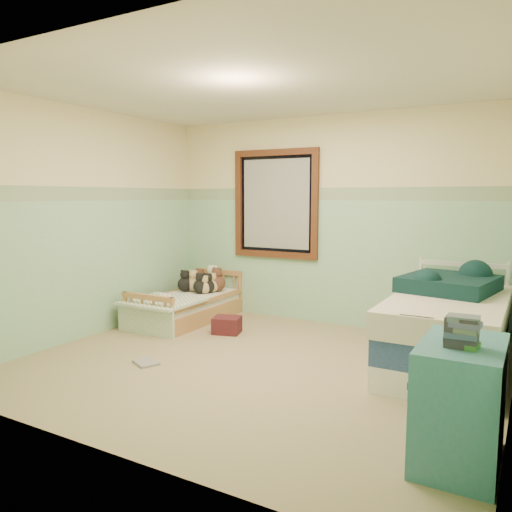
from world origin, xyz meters
The scene contains 31 objects.
floor centered at (0.00, 0.00, -0.01)m, with size 4.20×3.60×0.02m, color #948155.
ceiling centered at (0.00, 0.00, 2.51)m, with size 4.20×3.60×0.02m, color beige.
wall_back centered at (0.00, 1.80, 1.25)m, with size 4.20×0.04×2.50m, color beige.
wall_front centered at (0.00, -1.80, 1.25)m, with size 4.20×0.04×2.50m, color beige.
wall_left centered at (-2.10, 0.00, 1.25)m, with size 0.04×3.60×2.50m, color beige.
wainscot_mint centered at (0.00, 1.79, 0.75)m, with size 4.20×0.01×1.50m, color #9DC9A7.
border_strip centered at (0.00, 1.79, 1.57)m, with size 4.20×0.01×0.15m, color #477746.
window_frame centered at (-0.70, 1.76, 1.45)m, with size 1.16×0.06×1.36m, color #451B0F.
window_blinds centered at (-0.70, 1.77, 1.45)m, with size 0.92×0.01×1.12m, color #B1B1AD.
toddler_bed_frame centered at (-1.57, 1.05, 0.10)m, with size 0.74×1.49×0.19m, color #A5653A.
toddler_mattress centered at (-1.57, 1.05, 0.25)m, with size 0.68×1.42×0.12m, color white.
patchwork_quilt centered at (-1.57, 0.59, 0.33)m, with size 0.81×0.74×0.03m, color #81A8BF.
plush_bed_brown centered at (-1.72, 1.55, 0.40)m, with size 0.18×0.18×0.18m, color brown.
plush_bed_white centered at (-1.52, 1.55, 0.42)m, with size 0.22×0.22×0.22m, color silver.
plush_bed_tan centered at (-1.67, 1.33, 0.41)m, with size 0.19×0.19×0.19m, color tan.
plush_bed_dark centered at (-1.44, 1.33, 0.40)m, with size 0.18×0.18×0.18m, color black.
plush_floor_cream centered at (-1.65, 0.72, 0.13)m, with size 0.27×0.27×0.27m, color white.
plush_floor_tan centered at (-1.95, 0.65, 0.13)m, with size 0.25×0.25×0.25m, color tan.
twin_bed_frame centered at (1.55, 0.78, 0.11)m, with size 0.90×1.80×0.22m, color white.
twin_boxspring centered at (1.55, 0.78, 0.33)m, with size 0.90×1.80×0.22m, color navy.
twin_mattress centered at (1.55, 0.78, 0.55)m, with size 0.94×1.84×0.22m, color #F0E2CB.
teal_blanket centered at (1.50, 1.08, 0.73)m, with size 0.77×0.81×0.14m, color #0C2C2D.
dresser centered at (1.87, -0.86, 0.36)m, with size 0.45×0.72×0.72m, color teal.
book_stack centered at (1.87, -0.95, 0.80)m, with size 0.17×0.13×0.17m, color #412F2A.
red_pillow centered at (-0.82, 0.80, 0.09)m, with size 0.30×0.26×0.19m, color maroon.
floor_book centered at (-0.90, -0.46, 0.01)m, with size 0.24×0.18×0.02m, color gold.
extra_plush_0 centered at (-1.40, 1.48, 0.42)m, with size 0.22×0.22×0.22m, color brown.
extra_plush_1 centered at (-1.46, 1.28, 0.39)m, with size 0.16×0.16×0.16m, color tan.
extra_plush_2 centered at (-1.43, 1.41, 0.40)m, with size 0.17×0.17×0.17m, color tan.
extra_plush_3 centered at (-1.76, 1.26, 0.41)m, with size 0.19×0.19×0.19m, color black.
extra_plush_4 centered at (-1.51, 1.25, 0.40)m, with size 0.18×0.18×0.18m, color black.
Camera 1 is at (2.20, -3.85, 1.55)m, focal length 35.03 mm.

